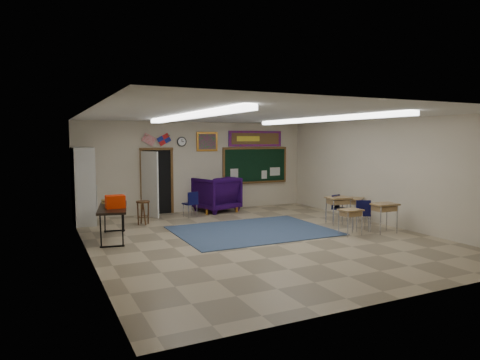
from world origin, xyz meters
name	(u,v)px	position (x,y,z in m)	size (l,w,h in m)	color
floor	(260,238)	(0.00, 0.00, 0.00)	(9.00, 9.00, 0.00)	tan
back_wall	(197,167)	(0.00, 4.50, 1.50)	(8.00, 0.04, 3.00)	beige
front_wall	(404,202)	(0.00, -4.50, 1.50)	(8.00, 0.04, 3.00)	beige
left_wall	(87,185)	(-4.00, 0.00, 1.50)	(0.04, 9.00, 3.00)	beige
right_wall	(385,172)	(4.00, 0.00, 1.50)	(0.04, 9.00, 3.00)	beige
ceiling	(261,115)	(0.00, 0.00, 3.00)	(8.00, 9.00, 0.04)	silver
area_rug	(253,231)	(0.20, 0.80, 0.01)	(4.00, 3.00, 0.02)	#324160
fluorescent_strips	(261,118)	(0.00, 0.00, 2.94)	(3.86, 6.00, 0.10)	white
doorway	(155,182)	(-1.50, 4.35, 1.06)	(1.10, 0.89, 2.16)	black
chalkboard	(255,166)	(2.20, 4.46, 1.46)	(2.55, 0.14, 1.30)	brown
bulletin_board	(255,139)	(2.20, 4.47, 2.45)	(2.10, 0.05, 0.55)	red
framed_art_print	(207,142)	(0.35, 4.47, 2.35)	(0.75, 0.05, 0.65)	#A76720
wall_clock	(182,142)	(-0.55, 4.47, 2.35)	(0.32, 0.05, 0.32)	black
wall_flags	(156,138)	(-1.40, 4.44, 2.48)	(1.16, 0.06, 0.70)	red
storage_cabinet	(83,186)	(-3.71, 3.85, 1.10)	(0.59, 1.25, 2.20)	#B5B5B0
wingback_armchair	(216,194)	(0.54, 4.15, 0.59)	(1.26, 1.30, 1.18)	#190431
student_chair_reading	(190,204)	(-0.62, 3.48, 0.40)	(0.40, 0.40, 0.81)	black
student_chair_desk_a	(361,215)	(2.81, -0.42, 0.42)	(0.42, 0.42, 0.84)	black
student_chair_desk_b	(341,210)	(2.94, 0.57, 0.41)	(0.41, 0.41, 0.83)	black
student_desk_front_left	(338,209)	(2.83, 0.56, 0.44)	(0.70, 0.56, 0.79)	#A3794C
student_desk_front_right	(355,208)	(3.61, 0.76, 0.38)	(0.72, 0.69, 0.69)	#A3794C
student_desk_back_left	(350,221)	(2.20, -0.72, 0.37)	(0.57, 0.44, 0.67)	#A3794C
student_desk_back_right	(384,216)	(3.18, -0.87, 0.43)	(0.67, 0.52, 0.78)	#A3794C
folding_table	(113,221)	(-3.28, 1.47, 0.44)	(1.01, 2.02, 1.10)	black
wooden_stool	(143,212)	(-2.22, 2.93, 0.35)	(0.38, 0.38, 0.68)	#442814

